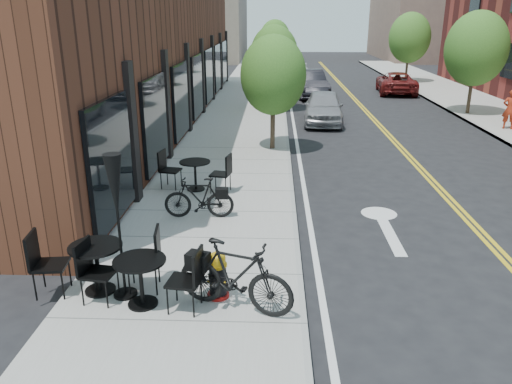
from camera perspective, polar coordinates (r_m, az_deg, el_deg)
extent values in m
plane|color=black|center=(9.11, 5.32, -10.03)|extent=(120.00, 120.00, 0.00)
cube|color=#9E9B93|center=(18.51, -2.45, 5.68)|extent=(4.00, 70.00, 0.12)
cube|color=#422215|center=(22.73, -13.62, 16.53)|extent=(5.00, 28.00, 7.00)
cube|color=#726656|center=(56.41, -5.78, 19.94)|extent=(8.00, 14.00, 10.00)
cube|color=brown|center=(60.25, 19.30, 19.94)|extent=(10.00, 16.00, 12.00)
cylinder|color=#382B1E|center=(17.28, 1.92, 7.63)|extent=(0.16, 0.16, 1.61)
ellipsoid|color=#31611E|center=(17.02, 1.98, 13.20)|extent=(2.20, 2.20, 2.64)
cylinder|color=#382B1E|center=(25.16, 2.04, 11.46)|extent=(0.16, 0.16, 1.68)
ellipsoid|color=#31611E|center=(24.98, 2.09, 15.46)|extent=(2.30, 2.30, 2.76)
cylinder|color=#382B1E|center=(33.11, 2.10, 13.30)|extent=(0.16, 0.16, 1.57)
ellipsoid|color=#31611E|center=(32.97, 2.14, 16.12)|extent=(2.10, 2.10, 2.52)
cylinder|color=#382B1E|center=(41.06, 2.14, 14.60)|extent=(0.16, 0.16, 1.71)
ellipsoid|color=#31611E|center=(40.95, 2.17, 17.14)|extent=(2.40, 2.40, 2.88)
cylinder|color=#382B1E|center=(25.83, 23.25, 10.29)|extent=(0.16, 0.16, 1.82)
ellipsoid|color=#31611E|center=(25.64, 23.87, 14.75)|extent=(2.80, 2.80, 3.36)
cylinder|color=#382B1E|center=(37.22, 16.84, 13.39)|extent=(0.16, 0.16, 1.82)
ellipsoid|color=#31611E|center=(37.08, 17.16, 16.50)|extent=(2.80, 2.80, 3.36)
cylinder|color=maroon|center=(8.39, -4.33, -11.63)|extent=(0.44, 0.44, 0.05)
cylinder|color=black|center=(8.25, -4.38, -10.03)|extent=(0.34, 0.34, 0.54)
cylinder|color=gold|center=(8.12, -4.43, -8.32)|extent=(0.38, 0.38, 0.04)
cylinder|color=gold|center=(8.09, -4.44, -7.87)|extent=(0.33, 0.33, 0.13)
ellipsoid|color=gold|center=(8.05, -4.46, -7.41)|extent=(0.32, 0.32, 0.16)
cylinder|color=gold|center=(8.02, -4.47, -6.89)|extent=(0.05, 0.05, 0.05)
imported|color=black|center=(11.33, -6.54, -0.66)|extent=(1.59, 0.49, 0.95)
imported|color=black|center=(7.77, -2.43, -9.60)|extent=(2.00, 1.15, 1.16)
cylinder|color=black|center=(8.36, -12.78, -12.30)|extent=(0.54, 0.54, 0.03)
cylinder|color=black|center=(8.18, -12.98, -10.07)|extent=(0.07, 0.07, 0.76)
cylinder|color=black|center=(8.00, -13.19, -7.66)|extent=(0.93, 0.93, 0.03)
cylinder|color=black|center=(8.91, -17.36, -10.63)|extent=(0.56, 0.56, 0.03)
cylinder|color=black|center=(8.72, -17.62, -8.38)|extent=(0.08, 0.08, 0.80)
cylinder|color=black|center=(8.55, -17.89, -5.96)|extent=(0.97, 0.97, 0.03)
cylinder|color=black|center=(13.32, -6.88, 0.35)|extent=(0.56, 0.56, 0.03)
cylinder|color=black|center=(13.21, -6.94, 1.85)|extent=(0.08, 0.08, 0.75)
cylinder|color=black|center=(13.10, -7.01, 3.43)|extent=(0.96, 0.96, 0.03)
cylinder|color=black|center=(8.67, -14.68, -11.19)|extent=(0.39, 0.39, 0.04)
cylinder|color=black|center=(8.15, -15.38, -4.08)|extent=(0.04, 0.04, 2.33)
cone|color=black|center=(7.91, -15.83, 0.60)|extent=(0.28, 0.28, 1.03)
imported|color=gray|center=(22.32, 7.73, 9.59)|extent=(1.97, 4.22, 1.40)
imported|color=black|center=(29.74, 6.07, 12.23)|extent=(2.24, 4.82, 1.53)
imported|color=silver|center=(32.43, 4.63, 12.87)|extent=(2.41, 5.37, 1.53)
imported|color=maroon|center=(32.14, 15.73, 11.95)|extent=(2.61, 4.83, 1.29)
imported|color=#A22D15|center=(22.81, 27.04, 8.41)|extent=(0.67, 0.56, 1.59)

